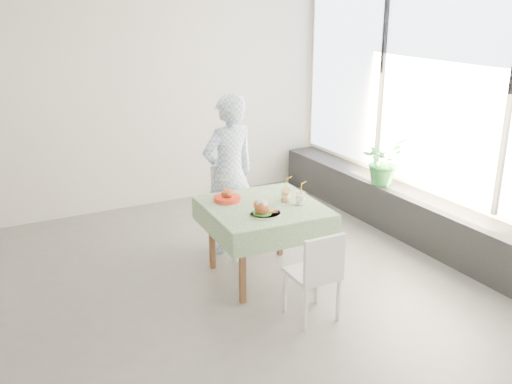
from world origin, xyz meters
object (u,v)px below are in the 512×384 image
main_dish (264,210)px  juice_cup_orange (286,195)px  chair_near (312,291)px  diner (229,174)px  chair_far (240,225)px  potted_plant (383,161)px  cafe_table (263,233)px

main_dish → juice_cup_orange: size_ratio=1.09×
chair_near → main_dish: size_ratio=2.68×
chair_near → diner: diner is taller
chair_far → potted_plant: bearing=-2.8°
cafe_table → potted_plant: 2.02m
cafe_table → chair_near: size_ratio=1.38×
main_dish → potted_plant: size_ratio=0.54×
chair_near → main_dish: bearing=102.4°
cafe_table → chair_far: size_ratio=1.18×
main_dish → juice_cup_orange: bearing=32.7°
juice_cup_orange → potted_plant: bearing=18.8°
main_dish → potted_plant: (2.03, 0.81, -0.02)m
chair_near → diner: 1.69m
chair_near → chair_far: bearing=87.4°
diner → main_dish: (-0.12, -0.97, -0.05)m
juice_cup_orange → main_dish: bearing=-147.3°
chair_far → diner: (-0.08, 0.08, 0.56)m
diner → potted_plant: size_ratio=3.06×
chair_far → main_dish: (-0.20, -0.90, 0.51)m
diner → main_dish: size_ratio=5.66×
chair_far → juice_cup_orange: (0.16, -0.66, 0.52)m
chair_far → chair_near: bearing=-92.6°
main_dish → juice_cup_orange: (0.37, 0.24, 0.01)m
cafe_table → juice_cup_orange: juice_cup_orange is taller
chair_far → diner: bearing=136.3°
chair_near → juice_cup_orange: size_ratio=2.92×
chair_near → cafe_table: bearing=90.5°
cafe_table → chair_near: (0.01, -0.85, -0.21)m
chair_far → chair_near: 1.51m
diner → juice_cup_orange: 0.78m
chair_far → potted_plant: (1.83, -0.09, 0.49)m
chair_near → diner: bearing=90.4°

